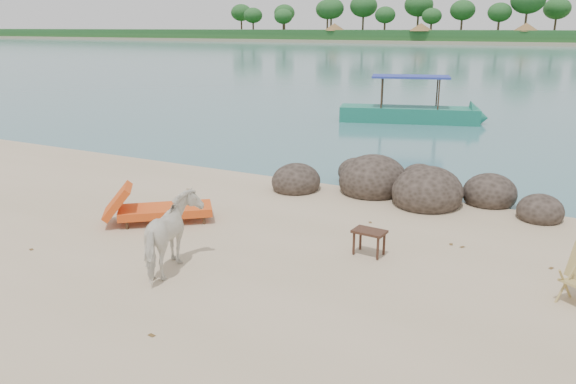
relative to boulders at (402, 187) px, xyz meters
name	(u,v)px	position (x,y,z in m)	size (l,w,h in m)	color
water	(559,53)	(-0.89, 84.12, -0.24)	(400.00, 400.00, 0.00)	#3D6E7A
far_shore	(575,41)	(-0.89, 164.12, -0.24)	(420.00, 90.00, 1.40)	tan
far_scenery	(573,30)	(-0.87, 130.82, 2.90)	(420.00, 18.00, 9.50)	#1E4C1E
boulders	(402,187)	(0.00, 0.00, 0.00)	(6.44, 3.04, 1.21)	black
cow	(173,237)	(-2.00, -5.79, 0.37)	(0.66, 1.45, 1.22)	white
side_table	(369,244)	(0.53, -3.71, -0.02)	(0.55, 0.36, 0.44)	black
lounge_chair	(165,207)	(-3.69, -3.97, 0.10)	(2.29, 0.80, 0.69)	#E2561A
boat_near	(410,84)	(-3.01, 10.93, 1.31)	(6.38, 1.44, 3.10)	#1B735C
dead_leaves	(210,252)	(-1.99, -4.83, -0.23)	(8.77, 7.40, 0.00)	brown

